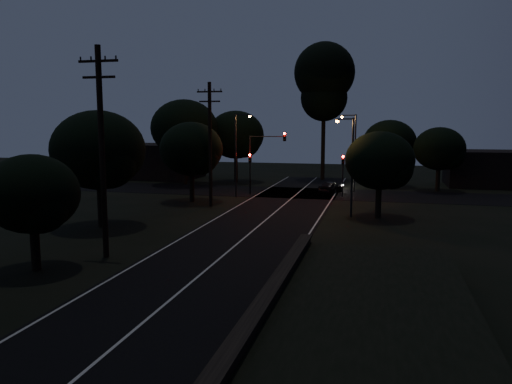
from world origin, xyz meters
The scene contains 21 objects.
road_surface centered at (0.00, 31.12, 0.01)m, with size 60.00×70.00×0.03m.
utility_pole_mid centered at (-6.00, 15.00, 5.74)m, with size 2.20×0.30×11.00m.
utility_pole_far centered at (-6.00, 32.00, 5.48)m, with size 2.20×0.30×10.50m.
tree_left_b centered at (-7.84, 11.91, 3.65)m, with size 4.44×4.44×5.64m.
tree_left_c centered at (-10.28, 21.87, 5.15)m, with size 6.30×6.30×7.96m.
tree_left_d centered at (-8.30, 33.88, 4.68)m, with size 5.69×5.69×7.22m.
tree_far_nw centered at (-8.76, 49.86, 5.57)m, with size 6.80×6.80×8.61m.
tree_far_w centered at (-13.73, 45.84, 6.39)m, with size 7.70×7.70×9.82m.
tree_far_ne centered at (9.21, 49.88, 4.84)m, with size 5.91×5.91×7.48m.
tree_far_e centered at (14.19, 46.89, 4.34)m, with size 5.28×5.28×6.70m.
tree_right_a centered at (8.18, 29.90, 4.22)m, with size 5.12×5.12×6.51m.
tall_pine centered at (1.00, 55.00, 12.30)m, with size 7.50×7.50×17.04m.
building_left centered at (-20.00, 52.00, 2.20)m, with size 10.00×8.00×4.40m, color black.
building_right centered at (20.00, 53.00, 2.00)m, with size 9.00×7.00×4.00m, color black.
signal_left centered at (-4.60, 39.99, 2.84)m, with size 0.28×0.35×4.10m.
signal_right centered at (4.60, 39.99, 2.84)m, with size 0.28×0.35×4.10m.
signal_mast centered at (-2.91, 39.99, 4.34)m, with size 3.70×0.35×6.25m.
streetlight_a centered at (-5.31, 38.00, 4.64)m, with size 1.66×0.26×8.00m.
streetlight_b centered at (5.31, 44.00, 4.64)m, with size 1.66×0.26×8.00m.
streetlight_c centered at (5.83, 30.00, 4.35)m, with size 1.46×0.26×7.50m.
car centered at (3.20, 42.89, 0.62)m, with size 1.47×3.64×1.24m, color black.
Camera 1 is at (8.01, -8.18, 7.06)m, focal length 35.00 mm.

